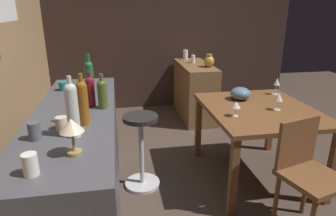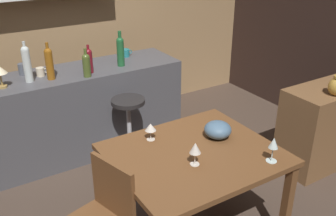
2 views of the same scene
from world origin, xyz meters
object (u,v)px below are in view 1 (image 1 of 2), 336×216
(dining_table, at_px, (259,116))
(cup_teal, at_px, (64,86))
(chair_near_window, at_px, (307,171))
(pillar_candle_tall, at_px, (193,59))
(wine_glass_right, at_px, (277,83))
(fruit_bowl, at_px, (240,93))
(pillar_candle_short, at_px, (185,55))
(counter_lamp, at_px, (72,128))
(sideboard_cabinet, at_px, (195,91))
(wine_glass_left, at_px, (236,105))
(vase_brass, at_px, (209,61))
(wine_bottle_green, at_px, (89,76))
(wine_bottle_amber, at_px, (83,101))
(wine_bottle_clear, at_px, (72,108))
(wine_bottle_ruby, at_px, (90,90))
(cup_cream, at_px, (62,123))
(bar_stool, at_px, (141,149))
(cup_white, at_px, (30,164))
(cup_slate, at_px, (35,131))
(wine_glass_center, at_px, (279,97))
(wine_bottle_olive, at_px, (102,93))

(dining_table, distance_m, cup_teal, 1.86)
(chair_near_window, distance_m, pillar_candle_tall, 2.66)
(dining_table, relative_size, cup_teal, 9.21)
(wine_glass_right, xyz_separation_m, fruit_bowl, (-0.10, 0.45, -0.07))
(pillar_candle_short, bearing_deg, counter_lamp, 157.00)
(sideboard_cabinet, xyz_separation_m, wine_glass_left, (-1.96, 0.16, 0.43))
(cup_teal, xyz_separation_m, vase_brass, (1.19, -1.78, -0.04))
(wine_bottle_green, bearing_deg, wine_glass_left, -106.06)
(wine_bottle_green, relative_size, cup_teal, 2.89)
(wine_bottle_amber, bearing_deg, wine_bottle_clear, 167.69)
(wine_glass_left, height_order, fruit_bowl, wine_glass_left)
(pillar_candle_tall, relative_size, vase_brass, 0.77)
(cup_teal, bearing_deg, wine_bottle_green, -124.42)
(dining_table, bearing_deg, chair_near_window, -177.41)
(wine_bottle_ruby, bearing_deg, cup_cream, 159.84)
(chair_near_window, xyz_separation_m, pillar_candle_tall, (2.63, 0.19, 0.38))
(bar_stool, relative_size, cup_white, 6.56)
(bar_stool, distance_m, wine_bottle_green, 0.82)
(cup_white, bearing_deg, cup_cream, -5.57)
(wine_glass_left, xyz_separation_m, fruit_bowl, (0.44, -0.23, -0.04))
(pillar_candle_short, bearing_deg, chair_near_window, -175.50)
(fruit_bowl, bearing_deg, bar_stool, 102.64)
(wine_glass_left, xyz_separation_m, wine_bottle_amber, (-0.36, 1.22, 0.22))
(wine_glass_left, bearing_deg, wine_bottle_clear, 113.51)
(wine_bottle_ruby, height_order, cup_slate, wine_bottle_ruby)
(pillar_candle_short, bearing_deg, wine_bottle_ruby, 151.18)
(counter_lamp, distance_m, pillar_candle_short, 3.47)
(wine_bottle_amber, height_order, cup_slate, wine_bottle_amber)
(sideboard_cabinet, relative_size, fruit_bowl, 5.40)
(wine_glass_right, xyz_separation_m, wine_glass_center, (-0.46, 0.24, -0.01))
(wine_glass_right, xyz_separation_m, wine_bottle_olive, (-0.60, 1.79, 0.15))
(wine_glass_right, relative_size, wine_bottle_amber, 0.52)
(cup_white, relative_size, pillar_candle_tall, 0.78)
(dining_table, distance_m, wine_bottle_ruby, 1.57)
(cup_cream, bearing_deg, wine_bottle_clear, -143.27)
(chair_near_window, xyz_separation_m, cup_white, (-0.39, 1.76, 0.46))
(wine_bottle_green, xyz_separation_m, cup_cream, (-0.77, 0.13, -0.12))
(wine_glass_center, bearing_deg, cup_white, 119.45)
(cup_slate, bearing_deg, cup_white, -169.32)
(pillar_candle_short, bearing_deg, wine_bottle_olive, 153.47)
(wine_glass_right, relative_size, counter_lamp, 0.88)
(wine_glass_left, xyz_separation_m, wine_bottle_olive, (-0.05, 1.11, 0.18))
(wine_glass_right, xyz_separation_m, counter_lamp, (-1.34, 1.92, 0.18))
(wine_glass_left, bearing_deg, wine_glass_right, -51.32)
(wine_glass_right, bearing_deg, cup_cream, 115.35)
(bar_stool, xyz_separation_m, vase_brass, (1.51, -1.11, 0.52))
(cup_white, bearing_deg, pillar_candle_short, -24.42)
(fruit_bowl, bearing_deg, wine_bottle_olive, 110.32)
(dining_table, bearing_deg, wine_bottle_clear, 114.56)
(pillar_candle_short, bearing_deg, cup_cream, 152.41)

